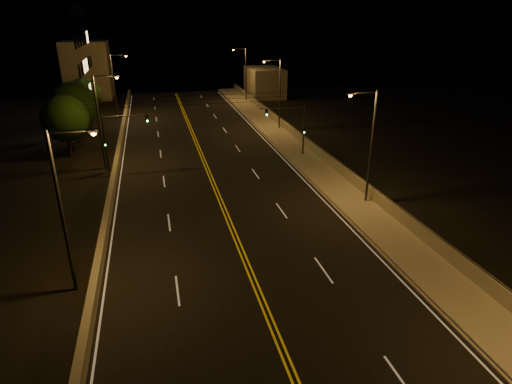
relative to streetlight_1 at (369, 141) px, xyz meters
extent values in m
cube|color=black|center=(-11.53, 0.78, -5.43)|extent=(18.00, 120.00, 0.02)
cube|color=gray|center=(-0.73, 0.78, -5.29)|extent=(3.60, 120.00, 0.30)
cube|color=gray|center=(-2.60, 0.78, -5.37)|extent=(0.14, 120.00, 0.15)
cube|color=gray|center=(0.92, 0.78, -4.64)|extent=(0.30, 120.00, 1.00)
cube|color=gray|center=(-20.59, 0.78, -4.99)|extent=(0.45, 120.00, 0.91)
cube|color=gray|center=(4.97, 51.32, -2.73)|extent=(6.00, 10.00, 5.42)
cube|color=gray|center=(-27.53, 57.58, -0.27)|extent=(8.00, 8.00, 10.34)
cylinder|color=black|center=(0.92, 0.78, -4.11)|extent=(0.06, 120.00, 0.06)
cube|color=silver|center=(-20.13, 0.78, -5.42)|extent=(0.12, 116.00, 0.00)
cube|color=silver|center=(-2.93, 0.78, -5.42)|extent=(0.12, 116.00, 0.00)
cube|color=gold|center=(-11.68, 0.78, -5.42)|extent=(0.12, 116.00, 0.00)
cube|color=gold|center=(-11.38, 0.78, -5.42)|extent=(0.12, 116.00, 0.00)
cube|color=silver|center=(-16.03, -8.72, -5.42)|extent=(0.12, 3.00, 0.00)
cube|color=silver|center=(-16.03, 0.28, -5.42)|extent=(0.12, 3.00, 0.00)
cube|color=silver|center=(-16.03, 9.28, -5.42)|extent=(0.12, 3.00, 0.00)
cube|color=silver|center=(-16.03, 18.28, -5.42)|extent=(0.12, 3.00, 0.00)
cube|color=silver|center=(-16.03, 27.28, -5.42)|extent=(0.12, 3.00, 0.00)
cube|color=silver|center=(-16.03, 36.28, -5.42)|extent=(0.12, 3.00, 0.00)
cube|color=silver|center=(-16.03, 45.28, -5.42)|extent=(0.12, 3.00, 0.00)
cube|color=silver|center=(-16.03, 54.28, -5.42)|extent=(0.12, 3.00, 0.00)
cube|color=silver|center=(-7.03, -17.72, -5.42)|extent=(0.12, 3.00, 0.00)
cube|color=silver|center=(-7.03, -8.72, -5.42)|extent=(0.12, 3.00, 0.00)
cube|color=silver|center=(-7.03, 0.28, -5.42)|extent=(0.12, 3.00, 0.00)
cube|color=silver|center=(-7.03, 9.28, -5.42)|extent=(0.12, 3.00, 0.00)
cube|color=silver|center=(-7.03, 18.28, -5.42)|extent=(0.12, 3.00, 0.00)
cube|color=silver|center=(-7.03, 27.28, -5.42)|extent=(0.12, 3.00, 0.00)
cube|color=silver|center=(-7.03, 36.28, -5.42)|extent=(0.12, 3.00, 0.00)
cube|color=silver|center=(-7.03, 45.28, -5.42)|extent=(0.12, 3.00, 0.00)
cube|color=silver|center=(-7.03, 54.28, -5.42)|extent=(0.12, 3.00, 0.00)
cylinder|color=#2D2D33|center=(0.27, 0.00, -0.71)|extent=(0.20, 0.20, 9.45)
cylinder|color=#2D2D33|center=(-0.83, 0.00, 3.86)|extent=(2.20, 0.12, 0.12)
cube|color=#2D2D33|center=(-1.93, 0.00, 3.79)|extent=(0.50, 0.25, 0.14)
sphere|color=#FF9E2D|center=(-1.93, 0.00, 3.69)|extent=(0.28, 0.28, 0.28)
cylinder|color=#2D2D33|center=(0.27, 25.54, -0.71)|extent=(0.20, 0.20, 9.45)
cylinder|color=#2D2D33|center=(-0.83, 25.54, 3.86)|extent=(2.20, 0.12, 0.12)
cube|color=#2D2D33|center=(-1.93, 25.54, 3.79)|extent=(0.50, 0.25, 0.14)
sphere|color=#FF9E2D|center=(-1.93, 25.54, 3.69)|extent=(0.28, 0.28, 0.28)
cylinder|color=#2D2D33|center=(0.27, 46.55, -0.71)|extent=(0.20, 0.20, 9.45)
cylinder|color=#2D2D33|center=(-0.83, 46.55, 3.86)|extent=(2.20, 0.12, 0.12)
cube|color=#2D2D33|center=(-1.93, 46.55, 3.79)|extent=(0.50, 0.25, 0.14)
sphere|color=#FF9E2D|center=(-1.93, 46.55, 3.69)|extent=(0.28, 0.28, 0.28)
cylinder|color=#2D2D33|center=(-21.73, -7.17, -0.71)|extent=(0.20, 0.20, 9.45)
cylinder|color=#2D2D33|center=(-20.63, -7.17, 3.86)|extent=(2.20, 0.12, 0.12)
cube|color=#2D2D33|center=(-19.53, -7.17, 3.79)|extent=(0.50, 0.25, 0.14)
sphere|color=#FF9E2D|center=(-19.53, -7.17, 3.69)|extent=(0.28, 0.28, 0.28)
cylinder|color=#2D2D33|center=(-21.73, 14.50, -0.71)|extent=(0.20, 0.20, 9.45)
cylinder|color=#2D2D33|center=(-20.63, 14.50, 3.86)|extent=(2.20, 0.12, 0.12)
cube|color=#2D2D33|center=(-19.53, 14.50, 3.79)|extent=(0.50, 0.25, 0.14)
sphere|color=#FF9E2D|center=(-19.53, 14.50, 3.69)|extent=(0.28, 0.28, 0.28)
cylinder|color=#2D2D33|center=(-21.73, 38.14, -0.71)|extent=(0.20, 0.20, 9.45)
cylinder|color=#2D2D33|center=(-20.63, 38.14, 3.86)|extent=(2.20, 0.12, 0.12)
cube|color=#2D2D33|center=(-19.53, 38.14, 3.79)|extent=(0.50, 0.25, 0.14)
sphere|color=#FF9E2D|center=(-19.53, 38.14, 3.69)|extent=(0.28, 0.28, 0.28)
cylinder|color=#2D2D33|center=(-0.53, 13.55, -2.56)|extent=(0.18, 0.18, 5.76)
cylinder|color=#2D2D33|center=(-3.03, 13.55, 0.12)|extent=(5.00, 0.10, 0.10)
cube|color=black|center=(-4.78, 13.55, -0.23)|extent=(0.28, 0.18, 0.80)
sphere|color=#19FF4C|center=(-4.78, 13.44, -0.48)|extent=(0.14, 0.14, 0.14)
cube|color=black|center=(-0.53, 13.40, -2.44)|extent=(0.22, 0.14, 0.55)
cylinder|color=#2D2D33|center=(-21.33, 13.55, -2.56)|extent=(0.18, 0.18, 5.76)
cylinder|color=#2D2D33|center=(-18.83, 13.55, 0.12)|extent=(5.00, 0.10, 0.10)
cube|color=black|center=(-17.08, 13.55, -0.23)|extent=(0.28, 0.18, 0.80)
sphere|color=#19FF4C|center=(-17.08, 13.44, -0.48)|extent=(0.14, 0.14, 0.14)
cube|color=black|center=(-21.33, 13.40, -2.44)|extent=(0.22, 0.14, 0.55)
cylinder|color=black|center=(-11.53, 10.28, 1.56)|extent=(22.00, 0.03, 0.03)
cylinder|color=black|center=(-11.53, 10.28, 1.96)|extent=(22.00, 0.03, 0.03)
cylinder|color=black|center=(-11.53, 10.28, 2.36)|extent=(22.00, 0.03, 0.03)
cylinder|color=black|center=(-25.79, 19.60, -4.25)|extent=(0.36, 0.36, 2.39)
sphere|color=black|center=(-25.79, 19.60, -1.13)|extent=(5.04, 5.04, 5.04)
cylinder|color=black|center=(-25.60, 25.45, -4.15)|extent=(0.36, 0.36, 2.59)
sphere|color=black|center=(-25.60, 25.45, -0.76)|extent=(5.47, 5.47, 5.47)
cylinder|color=black|center=(-25.80, 36.72, -4.32)|extent=(0.36, 0.36, 2.25)
sphere|color=black|center=(-25.80, 36.72, -1.38)|extent=(4.74, 4.74, 4.74)
camera|label=1|loc=(-16.50, -29.80, 9.27)|focal=30.00mm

